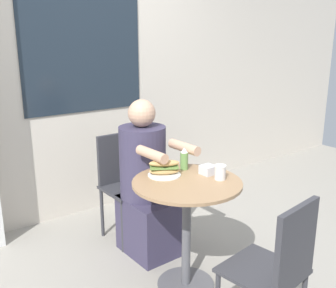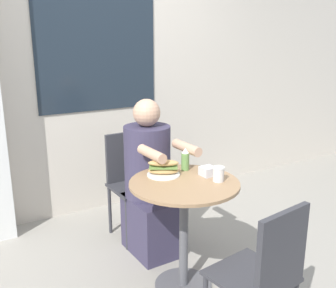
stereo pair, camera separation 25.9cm
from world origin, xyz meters
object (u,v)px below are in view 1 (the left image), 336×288
object	(u,v)px
cafe_table	(187,211)
sandwich_on_plate	(164,169)
condiment_bottle	(184,159)
seated_diner	(146,189)
diner_chair	(122,176)
drink_cup	(220,172)
empty_chair_across	(279,264)

from	to	relation	value
cafe_table	sandwich_on_plate	xyz separation A→B (m)	(-0.05, 0.17, 0.25)
cafe_table	condiment_bottle	world-z (taller)	condiment_bottle
seated_diner	cafe_table	bearing A→B (deg)	84.34
cafe_table	diner_chair	size ratio (longest dim) A/B	0.87
cafe_table	drink_cup	xyz separation A→B (m)	(0.19, -0.10, 0.25)
drink_cup	condiment_bottle	size ratio (longest dim) A/B	0.62
empty_chair_across	condiment_bottle	world-z (taller)	condiment_bottle
seated_diner	empty_chair_across	size ratio (longest dim) A/B	1.38
cafe_table	drink_cup	world-z (taller)	drink_cup
cafe_table	seated_diner	bearing A→B (deg)	85.62
empty_chair_across	drink_cup	distance (m)	0.70
cafe_table	sandwich_on_plate	world-z (taller)	sandwich_on_plate
cafe_table	seated_diner	size ratio (longest dim) A/B	0.63
empty_chair_across	sandwich_on_plate	distance (m)	0.94
sandwich_on_plate	drink_cup	size ratio (longest dim) A/B	2.29
seated_diner	empty_chair_across	bearing A→B (deg)	87.70
sandwich_on_plate	drink_cup	xyz separation A→B (m)	(0.24, -0.27, 0.00)
diner_chair	drink_cup	xyz separation A→B (m)	(0.15, -0.99, 0.28)
drink_cup	sandwich_on_plate	bearing A→B (deg)	131.43
cafe_table	seated_diner	distance (m)	0.54
diner_chair	condiment_bottle	bearing A→B (deg)	96.34
empty_chair_across	sandwich_on_plate	xyz separation A→B (m)	(-0.07, 0.90, 0.28)
cafe_table	diner_chair	distance (m)	0.89
sandwich_on_plate	drink_cup	bearing A→B (deg)	-48.57
sandwich_on_plate	cafe_table	bearing A→B (deg)	-73.46
seated_diner	sandwich_on_plate	xyz separation A→B (m)	(-0.09, -0.37, 0.28)
drink_cup	condiment_bottle	distance (m)	0.30
empty_chair_across	drink_cup	bearing A→B (deg)	67.18
seated_diner	sandwich_on_plate	world-z (taller)	seated_diner
sandwich_on_plate	empty_chair_across	bearing A→B (deg)	-85.48
cafe_table	condiment_bottle	size ratio (longest dim) A/B	4.92
sandwich_on_plate	drink_cup	world-z (taller)	sandwich_on_plate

